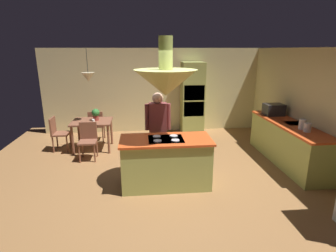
# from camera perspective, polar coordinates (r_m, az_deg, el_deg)

# --- Properties ---
(ground) EXTENTS (8.16, 8.16, 0.00)m
(ground) POSITION_cam_1_polar(r_m,az_deg,el_deg) (5.48, -0.64, -11.30)
(ground) COLOR olive
(wall_back) EXTENTS (6.80, 0.10, 2.55)m
(wall_back) POSITION_cam_1_polar(r_m,az_deg,el_deg) (8.40, -2.76, 7.52)
(wall_back) COLOR beige
(wall_back) RESTS_ON ground
(wall_right) EXTENTS (0.10, 7.20, 2.55)m
(wall_right) POSITION_cam_1_polar(r_m,az_deg,el_deg) (6.52, 28.76, 3.08)
(wall_right) COLOR beige
(wall_right) RESTS_ON ground
(kitchen_island) EXTENTS (1.69, 0.80, 0.95)m
(kitchen_island) POSITION_cam_1_polar(r_m,az_deg,el_deg) (5.10, -0.46, -7.65)
(kitchen_island) COLOR #A8B259
(kitchen_island) RESTS_ON ground
(counter_run_right) EXTENTS (0.73, 2.62, 0.93)m
(counter_run_right) POSITION_cam_1_polar(r_m,az_deg,el_deg) (6.67, 24.00, -3.24)
(counter_run_right) COLOR #A8B259
(counter_run_right) RESTS_ON ground
(oven_tower) EXTENTS (0.66, 0.62, 2.16)m
(oven_tower) POSITION_cam_1_polar(r_m,az_deg,el_deg) (8.16, 5.18, 5.82)
(oven_tower) COLOR #A8B259
(oven_tower) RESTS_ON ground
(dining_table) EXTENTS (0.99, 0.82, 0.76)m
(dining_table) POSITION_cam_1_polar(r_m,az_deg,el_deg) (7.12, -15.81, 0.20)
(dining_table) COLOR brown
(dining_table) RESTS_ON ground
(person_at_island) EXTENTS (0.53, 0.22, 1.68)m
(person_at_island) POSITION_cam_1_polar(r_m,az_deg,el_deg) (5.55, -2.15, -0.19)
(person_at_island) COLOR tan
(person_at_island) RESTS_ON ground
(range_hood) EXTENTS (1.10, 1.10, 1.00)m
(range_hood) POSITION_cam_1_polar(r_m,az_deg,el_deg) (4.70, -0.50, 9.50)
(range_hood) COLOR #A8B259
(pendant_light_over_table) EXTENTS (0.32, 0.32, 0.82)m
(pendant_light_over_table) POSITION_cam_1_polar(r_m,az_deg,el_deg) (6.90, -16.58, 9.94)
(pendant_light_over_table) COLOR beige
(chair_facing_island) EXTENTS (0.40, 0.40, 0.87)m
(chair_facing_island) POSITION_cam_1_polar(r_m,az_deg,el_deg) (6.57, -16.63, -2.51)
(chair_facing_island) COLOR brown
(chair_facing_island) RESTS_ON ground
(chair_by_back_wall) EXTENTS (0.40, 0.40, 0.87)m
(chair_by_back_wall) POSITION_cam_1_polar(r_m,az_deg,el_deg) (7.76, -14.96, 0.44)
(chair_by_back_wall) COLOR brown
(chair_by_back_wall) RESTS_ON ground
(chair_at_corner) EXTENTS (0.40, 0.40, 0.87)m
(chair_at_corner) POSITION_cam_1_polar(r_m,az_deg,el_deg) (7.36, -22.42, -1.07)
(chair_at_corner) COLOR brown
(chair_at_corner) RESTS_ON ground
(potted_plant_on_table) EXTENTS (0.20, 0.20, 0.30)m
(potted_plant_on_table) POSITION_cam_1_polar(r_m,az_deg,el_deg) (7.07, -15.12, 2.50)
(potted_plant_on_table) COLOR #99382D
(potted_plant_on_table) RESTS_ON dining_table
(cup_on_table) EXTENTS (0.07, 0.07, 0.09)m
(cup_on_table) POSITION_cam_1_polar(r_m,az_deg,el_deg) (6.87, -15.58, 1.01)
(cup_on_table) COLOR white
(cup_on_table) RESTS_ON dining_table
(canister_flour) EXTENTS (0.14, 0.14, 0.18)m
(canister_flour) POSITION_cam_1_polar(r_m,az_deg,el_deg) (6.00, 27.52, -0.29)
(canister_flour) COLOR silver
(canister_flour) RESTS_ON counter_run_right
(canister_sugar) EXTENTS (0.14, 0.14, 0.21)m
(canister_sugar) POSITION_cam_1_polar(r_m,az_deg,el_deg) (6.14, 26.65, 0.31)
(canister_sugar) COLOR silver
(canister_sugar) RESTS_ON counter_run_right
(microwave_on_counter) EXTENTS (0.46, 0.36, 0.28)m
(microwave_on_counter) POSITION_cam_1_polar(r_m,az_deg,el_deg) (7.17, 21.55, 3.26)
(microwave_on_counter) COLOR #232326
(microwave_on_counter) RESTS_ON counter_run_right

